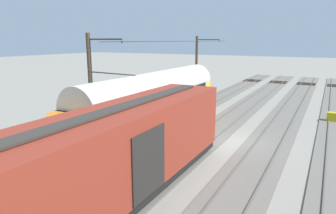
{
  "coord_description": "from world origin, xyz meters",
  "views": [
    {
      "loc": [
        -5.03,
        18.39,
        6.54
      ],
      "look_at": [
        5.45,
        -0.95,
        1.62
      ],
      "focal_mm": 32.05,
      "sensor_mm": 36.0,
      "label": 1
    }
  ],
  "objects_px": {
    "catenary_pole_foreground": "(197,66)",
    "catenary_pole_mid_near": "(92,85)",
    "vintage_streetcar": "(155,100)",
    "boxcar_adjacent": "(117,154)",
    "spare_tie_stack": "(160,107)"
  },
  "relations": [
    {
      "from": "catenary_pole_foreground",
      "to": "spare_tie_stack",
      "type": "bearing_deg",
      "value": 88.13
    },
    {
      "from": "catenary_pole_foreground",
      "to": "catenary_pole_mid_near",
      "type": "relative_size",
      "value": 1.0
    },
    {
      "from": "vintage_streetcar",
      "to": "catenary_pole_foreground",
      "type": "bearing_deg",
      "value": -79.4
    },
    {
      "from": "catenary_pole_foreground",
      "to": "spare_tie_stack",
      "type": "xyz_separation_m",
      "value": [
        0.26,
        8.09,
        -3.39
      ]
    },
    {
      "from": "boxcar_adjacent",
      "to": "catenary_pole_foreground",
      "type": "xyz_separation_m",
      "value": [
        6.62,
        -23.43,
        1.49
      ]
    },
    {
      "from": "boxcar_adjacent",
      "to": "spare_tie_stack",
      "type": "distance_m",
      "value": 16.92
    },
    {
      "from": "boxcar_adjacent",
      "to": "spare_tie_stack",
      "type": "xyz_separation_m",
      "value": [
        6.88,
        -15.34,
        -1.9
      ]
    },
    {
      "from": "catenary_pole_foreground",
      "to": "catenary_pole_mid_near",
      "type": "height_order",
      "value": "same"
    },
    {
      "from": "boxcar_adjacent",
      "to": "catenary_pole_mid_near",
      "type": "bearing_deg",
      "value": -41.62
    },
    {
      "from": "catenary_pole_mid_near",
      "to": "spare_tie_stack",
      "type": "relative_size",
      "value": 2.91
    },
    {
      "from": "boxcar_adjacent",
      "to": "catenary_pole_mid_near",
      "type": "xyz_separation_m",
      "value": [
        6.62,
        -5.88,
        1.49
      ]
    },
    {
      "from": "vintage_streetcar",
      "to": "boxcar_adjacent",
      "type": "bearing_deg",
      "value": 112.78
    },
    {
      "from": "boxcar_adjacent",
      "to": "catenary_pole_mid_near",
      "type": "height_order",
      "value": "catenary_pole_mid_near"
    },
    {
      "from": "catenary_pole_foreground",
      "to": "boxcar_adjacent",
      "type": "bearing_deg",
      "value": 105.77
    },
    {
      "from": "vintage_streetcar",
      "to": "catenary_pole_foreground",
      "type": "height_order",
      "value": "catenary_pole_foreground"
    }
  ]
}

